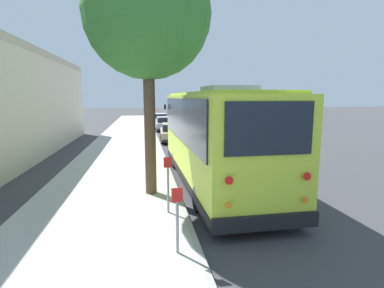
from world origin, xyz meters
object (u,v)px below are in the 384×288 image
Objects in this scene: sign_post_near at (177,220)px; sign_post_far at (168,184)px; parked_sedan_silver at (165,124)px; shuttle_bus at (214,133)px; street_tree at (147,7)px; parked_sedan_white at (160,119)px; parked_sedan_tan at (173,133)px.

sign_post_far is at bearing 0.00° from sign_post_near.
sign_post_far is at bearing 176.03° from parked_sedan_silver.
shuttle_bus is 1.20× the size of street_tree.
parked_sedan_white is 28.07m from sign_post_far.
shuttle_bus is at bearing -175.33° from parked_sedan_tan.
parked_sedan_white is 2.84× the size of sign_post_far.
parked_sedan_tan is 16.55m from sign_post_near.
street_tree reaches higher than parked_sedan_white.
sign_post_far is at bearing -167.85° from street_tree.
parked_sedan_white is at bearing 0.39° from shuttle_bus.
shuttle_bus is at bearing -179.04° from parked_sedan_white.
sign_post_far is (-14.34, 1.54, 0.33)m from parked_sedan_tan.
parked_sedan_silver is (18.62, 0.46, -1.30)m from shuttle_bus.
parked_sedan_silver is at bearing -4.01° from sign_post_far.
sign_post_near is (-30.17, 1.38, 0.24)m from parked_sedan_white.
sign_post_far is (-28.03, 1.38, 0.33)m from parked_sedan_white.
shuttle_bus is 2.21× the size of parked_sedan_silver.
parked_sedan_white is at bearing -3.92° from street_tree.
sign_post_near is (-16.48, 1.54, 0.24)m from parked_sedan_tan.
shuttle_bus is 25.07m from parked_sedan_white.
parked_sedan_silver is 1.00× the size of parked_sedan_white.
parked_sedan_silver is at bearing -3.64° from sign_post_near.
street_tree is (-19.74, 1.92, 5.29)m from parked_sedan_silver.
parked_sedan_white is (6.41, 0.13, -0.01)m from parked_sedan_silver.
street_tree reaches higher than parked_sedan_tan.
street_tree is at bearing 174.48° from parked_sedan_silver.
parked_sedan_white is at bearing -2.63° from sign_post_near.
sign_post_near is (-23.76, 1.51, 0.23)m from parked_sedan_silver.
parked_sedan_silver is 21.68m from sign_post_far.
parked_sedan_white is at bearing -2.83° from sign_post_far.
street_tree is 6.48m from sign_post_near.
street_tree is 5.33m from sign_post_far.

